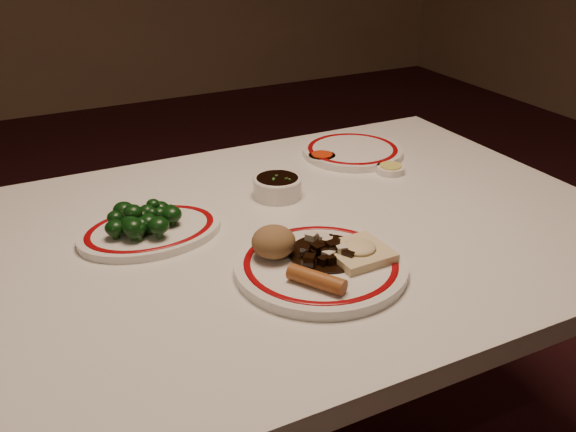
# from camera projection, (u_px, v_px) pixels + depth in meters

# --- Properties ---
(dining_table) EXTENTS (1.20, 0.90, 0.75)m
(dining_table) POSITION_uv_depth(u_px,v_px,m) (306.00, 265.00, 1.27)
(dining_table) COLOR white
(dining_table) RESTS_ON ground
(main_plate) EXTENTS (0.30, 0.30, 0.02)m
(main_plate) POSITION_uv_depth(u_px,v_px,m) (321.00, 266.00, 1.06)
(main_plate) COLOR white
(main_plate) RESTS_ON dining_table
(rice_mound) EXTENTS (0.07, 0.07, 0.05)m
(rice_mound) POSITION_uv_depth(u_px,v_px,m) (274.00, 242.00, 1.07)
(rice_mound) COLOR olive
(rice_mound) RESTS_ON main_plate
(spring_roll) EXTENTS (0.07, 0.10, 0.03)m
(spring_roll) POSITION_uv_depth(u_px,v_px,m) (316.00, 279.00, 0.99)
(spring_roll) COLOR #9E5927
(spring_roll) RESTS_ON main_plate
(fried_wonton) EXTENTS (0.10, 0.10, 0.03)m
(fried_wonton) POSITION_uv_depth(u_px,v_px,m) (359.00, 251.00, 1.07)
(fried_wonton) COLOR beige
(fried_wonton) RESTS_ON main_plate
(stirfry_heap) EXTENTS (0.13, 0.13, 0.03)m
(stirfry_heap) POSITION_uv_depth(u_px,v_px,m) (328.00, 251.00, 1.08)
(stirfry_heap) COLOR black
(stirfry_heap) RESTS_ON main_plate
(broccoli_plate) EXTENTS (0.28, 0.24, 0.02)m
(broccoli_plate) POSITION_uv_depth(u_px,v_px,m) (151.00, 231.00, 1.18)
(broccoli_plate) COLOR white
(broccoli_plate) RESTS_ON dining_table
(broccoli_pile) EXTENTS (0.14, 0.13, 0.05)m
(broccoli_pile) POSITION_uv_depth(u_px,v_px,m) (143.00, 218.00, 1.16)
(broccoli_pile) COLOR #23471C
(broccoli_pile) RESTS_ON broccoli_plate
(soy_bowl) EXTENTS (0.10, 0.10, 0.04)m
(soy_bowl) POSITION_uv_depth(u_px,v_px,m) (277.00, 187.00, 1.33)
(soy_bowl) COLOR white
(soy_bowl) RESTS_ON dining_table
(sweet_sour_dish) EXTENTS (0.06, 0.06, 0.02)m
(sweet_sour_dish) POSITION_uv_depth(u_px,v_px,m) (322.00, 158.00, 1.51)
(sweet_sour_dish) COLOR white
(sweet_sour_dish) RESTS_ON dining_table
(mustard_dish) EXTENTS (0.06, 0.06, 0.02)m
(mustard_dish) POSITION_uv_depth(u_px,v_px,m) (390.00, 169.00, 1.45)
(mustard_dish) COLOR white
(mustard_dish) RESTS_ON dining_table
(far_plate) EXTENTS (0.26, 0.26, 0.02)m
(far_plate) POSITION_uv_depth(u_px,v_px,m) (352.00, 151.00, 1.55)
(far_plate) COLOR white
(far_plate) RESTS_ON dining_table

